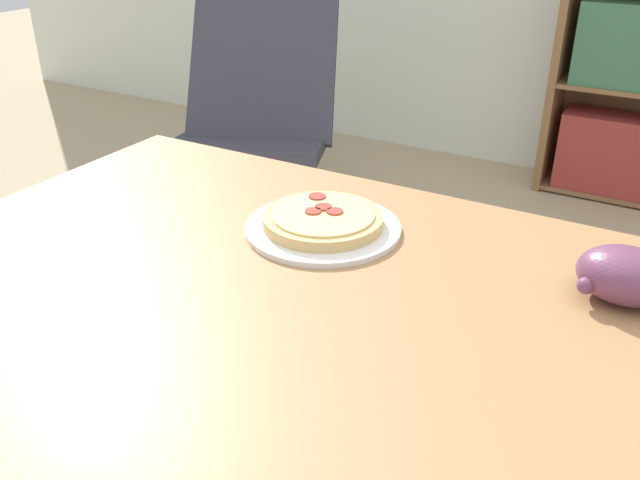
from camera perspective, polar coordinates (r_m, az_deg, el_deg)
name	(u,v)px	position (r m, az deg, el deg)	size (l,w,h in m)	color
dining_table	(285,348)	(1.04, -2.94, -9.04)	(1.32, 0.93, 0.75)	#A37549
pizza_on_plate	(323,223)	(1.17, 0.25, 1.46)	(0.27, 0.27, 0.04)	white
grape_bunch	(626,276)	(1.05, 24.34, -2.77)	(0.15, 0.11, 0.08)	#6B3856
lounge_chair_near	(257,155)	(2.88, -5.29, 7.11)	(0.84, 0.95, 0.88)	slate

